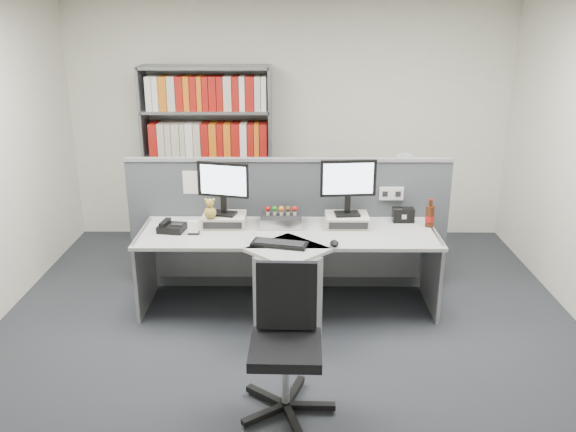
{
  "coord_description": "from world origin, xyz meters",
  "views": [
    {
      "loc": [
        0.03,
        -4.09,
        2.53
      ],
      "look_at": [
        0.0,
        0.65,
        0.92
      ],
      "focal_mm": 37.37,
      "sensor_mm": 36.0,
      "label": 1
    }
  ],
  "objects_px": {
    "desk": "(288,270)",
    "desktop_pc": "(281,220)",
    "monitor_left": "(223,184)",
    "keyboard": "(280,244)",
    "shelving_unit": "(209,159)",
    "desk_fan": "(404,169)",
    "desk_phone": "(171,227)",
    "office_chair": "(286,337)",
    "desk_calendar": "(194,228)",
    "monitor_right": "(348,183)",
    "cola_bottle": "(430,216)",
    "filing_cabinet": "(400,226)",
    "speaker": "(403,215)",
    "mouse": "(334,243)"
  },
  "relations": [
    {
      "from": "monitor_right",
      "to": "cola_bottle",
      "type": "height_order",
      "value": "monitor_right"
    },
    {
      "from": "monitor_left",
      "to": "desk_fan",
      "type": "height_order",
      "value": "monitor_left"
    },
    {
      "from": "keyboard",
      "to": "desk_fan",
      "type": "relative_size",
      "value": 1.06
    },
    {
      "from": "desk_calendar",
      "to": "office_chair",
      "type": "distance_m",
      "value": 1.62
    },
    {
      "from": "desktop_pc",
      "to": "cola_bottle",
      "type": "height_order",
      "value": "cola_bottle"
    },
    {
      "from": "monitor_right",
      "to": "keyboard",
      "type": "xyz_separation_m",
      "value": [
        -0.59,
        -0.49,
        -0.38
      ]
    },
    {
      "from": "desk_phone",
      "to": "office_chair",
      "type": "relative_size",
      "value": 0.25
    },
    {
      "from": "desk_fan",
      "to": "office_chair",
      "type": "bearing_deg",
      "value": -114.63
    },
    {
      "from": "cola_bottle",
      "to": "shelving_unit",
      "type": "xyz_separation_m",
      "value": [
        -2.16,
        1.49,
        0.16
      ]
    },
    {
      "from": "mouse",
      "to": "desk_phone",
      "type": "height_order",
      "value": "desk_phone"
    },
    {
      "from": "desk_calendar",
      "to": "cola_bottle",
      "type": "height_order",
      "value": "cola_bottle"
    },
    {
      "from": "desktop_pc",
      "to": "speaker",
      "type": "xyz_separation_m",
      "value": [
        1.11,
        0.09,
        0.02
      ]
    },
    {
      "from": "mouse",
      "to": "office_chair",
      "type": "xyz_separation_m",
      "value": [
        -0.38,
        -1.11,
        -0.22
      ]
    },
    {
      "from": "filing_cabinet",
      "to": "monitor_left",
      "type": "bearing_deg",
      "value": -150.19
    },
    {
      "from": "desk",
      "to": "shelving_unit",
      "type": "distance_m",
      "value": 2.12
    },
    {
      "from": "desk",
      "to": "shelving_unit",
      "type": "bearing_deg",
      "value": 115.96
    },
    {
      "from": "monitor_left",
      "to": "desk_calendar",
      "type": "bearing_deg",
      "value": -136.52
    },
    {
      "from": "shelving_unit",
      "to": "desk_fan",
      "type": "relative_size",
      "value": 4.35
    },
    {
      "from": "mouse",
      "to": "desk_calendar",
      "type": "height_order",
      "value": "desk_calendar"
    },
    {
      "from": "cola_bottle",
      "to": "office_chair",
      "type": "relative_size",
      "value": 0.27
    },
    {
      "from": "speaker",
      "to": "monitor_left",
      "type": "bearing_deg",
      "value": -176.17
    },
    {
      "from": "monitor_right",
      "to": "office_chair",
      "type": "height_order",
      "value": "monitor_right"
    },
    {
      "from": "shelving_unit",
      "to": "monitor_left",
      "type": "bearing_deg",
      "value": -77.45
    },
    {
      "from": "desk",
      "to": "desktop_pc",
      "type": "distance_m",
      "value": 0.51
    },
    {
      "from": "cola_bottle",
      "to": "desk_fan",
      "type": "distance_m",
      "value": 1.05
    },
    {
      "from": "desk",
      "to": "keyboard",
      "type": "distance_m",
      "value": 0.31
    },
    {
      "from": "monitor_left",
      "to": "keyboard",
      "type": "distance_m",
      "value": 0.8
    },
    {
      "from": "filing_cabinet",
      "to": "office_chair",
      "type": "distance_m",
      "value": 2.89
    },
    {
      "from": "speaker",
      "to": "desk_fan",
      "type": "distance_m",
      "value": 0.94
    },
    {
      "from": "monitor_right",
      "to": "shelving_unit",
      "type": "xyz_separation_m",
      "value": [
        -1.43,
        1.47,
        -0.14
      ]
    },
    {
      "from": "speaker",
      "to": "cola_bottle",
      "type": "xyz_separation_m",
      "value": [
        0.21,
        -0.13,
        0.03
      ]
    },
    {
      "from": "desktop_pc",
      "to": "cola_bottle",
      "type": "xyz_separation_m",
      "value": [
        1.32,
        -0.04,
        0.05
      ]
    },
    {
      "from": "shelving_unit",
      "to": "filing_cabinet",
      "type": "bearing_deg",
      "value": -12.07
    },
    {
      "from": "monitor_left",
      "to": "keyboard",
      "type": "bearing_deg",
      "value": -44.25
    },
    {
      "from": "monitor_right",
      "to": "speaker",
      "type": "bearing_deg",
      "value": 11.77
    },
    {
      "from": "desk_phone",
      "to": "speaker",
      "type": "relative_size",
      "value": 1.27
    },
    {
      "from": "desk_phone",
      "to": "cola_bottle",
      "type": "xyz_separation_m",
      "value": [
        2.28,
        0.14,
        0.06
      ]
    },
    {
      "from": "monitor_right",
      "to": "mouse",
      "type": "relative_size",
      "value": 4.28
    },
    {
      "from": "monitor_right",
      "to": "filing_cabinet",
      "type": "relative_size",
      "value": 0.72
    },
    {
      "from": "desk_phone",
      "to": "office_chair",
      "type": "bearing_deg",
      "value": -55.04
    },
    {
      "from": "desktop_pc",
      "to": "shelving_unit",
      "type": "distance_m",
      "value": 1.69
    },
    {
      "from": "speaker",
      "to": "desk_phone",
      "type": "bearing_deg",
      "value": -172.68
    },
    {
      "from": "desk",
      "to": "desktop_pc",
      "type": "relative_size",
      "value": 7.13
    },
    {
      "from": "office_chair",
      "to": "filing_cabinet",
      "type": "bearing_deg",
      "value": 65.37
    },
    {
      "from": "desk",
      "to": "cola_bottle",
      "type": "relative_size",
      "value": 10.06
    },
    {
      "from": "mouse",
      "to": "monitor_left",
      "type": "bearing_deg",
      "value": 152.5
    },
    {
      "from": "shelving_unit",
      "to": "cola_bottle",
      "type": "bearing_deg",
      "value": -34.53
    },
    {
      "from": "desk_phone",
      "to": "office_chair",
      "type": "xyz_separation_m",
      "value": [
        1.02,
        -1.45,
        -0.23
      ]
    },
    {
      "from": "keyboard",
      "to": "shelving_unit",
      "type": "xyz_separation_m",
      "value": [
        -0.83,
        1.96,
        0.24
      ]
    },
    {
      "from": "monitor_right",
      "to": "cola_bottle",
      "type": "relative_size",
      "value": 1.94
    }
  ]
}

